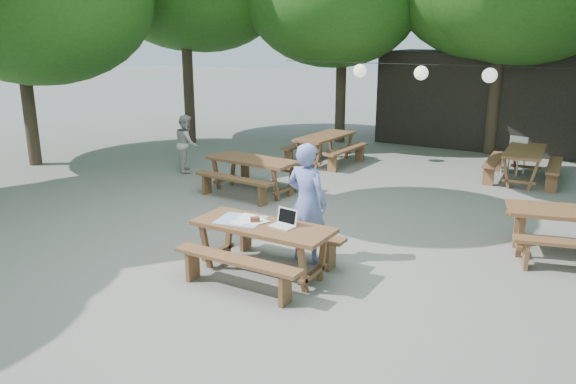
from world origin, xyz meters
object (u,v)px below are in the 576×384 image
(woman, at_px, (307,203))
(second_person, at_px, (187,143))
(plastic_chair, at_px, (513,163))
(picnic_table_nw, at_px, (253,175))
(main_picnic_table, at_px, (263,249))

(woman, xyz_separation_m, second_person, (-5.28, 3.51, -0.20))
(woman, height_order, plastic_chair, woman)
(picnic_table_nw, xyz_separation_m, woman, (2.78, -2.70, 0.52))
(picnic_table_nw, bearing_deg, woman, -39.70)
(woman, distance_m, second_person, 6.35)
(woman, bearing_deg, plastic_chair, -99.16)
(main_picnic_table, xyz_separation_m, woman, (0.28, 0.78, 0.52))
(plastic_chair, bearing_deg, woman, -88.45)
(main_picnic_table, bearing_deg, woman, 70.55)
(picnic_table_nw, bearing_deg, second_person, 166.66)
(second_person, bearing_deg, picnic_table_nw, -148.96)
(main_picnic_table, xyz_separation_m, picnic_table_nw, (-2.50, 3.48, 0.00))
(second_person, distance_m, plastic_chair, 8.05)
(main_picnic_table, height_order, woman, woman)
(main_picnic_table, height_order, plastic_chair, plastic_chair)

